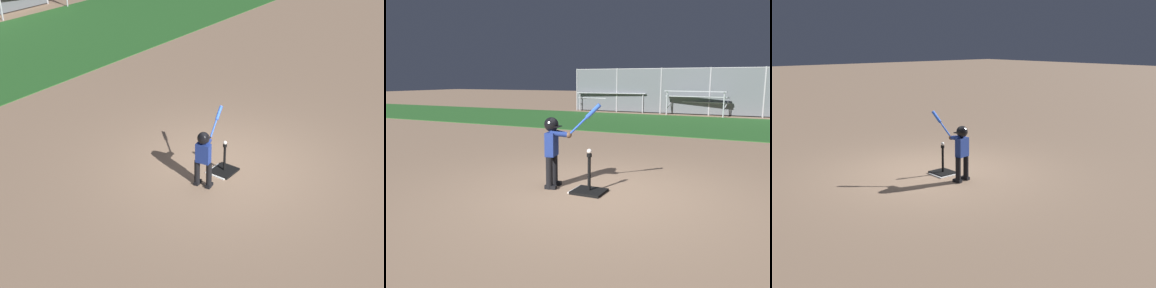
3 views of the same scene
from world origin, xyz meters
The scene contains 9 objects.
ground_plane centered at (0.00, 0.00, 0.00)m, with size 90.00×90.00×0.00m, color #93755B.
grass_outfield_strip centered at (0.00, 9.39, 0.01)m, with size 56.00×6.59×0.02m, color #286026.
backstop_fence centered at (0.00, 13.59, 1.18)m, with size 13.96×0.08×2.26m.
home_plate centered at (-0.23, -0.06, 0.01)m, with size 0.44×0.44×0.02m, color white.
batting_tee centered at (-0.17, -0.11, 0.07)m, with size 0.48×0.43×0.61m.
batter_child centered at (-0.80, -0.06, 0.72)m, with size 0.90×0.36×1.35m.
baseball centered at (-0.17, -0.11, 0.64)m, with size 0.07×0.07×0.07m, color white.
bleachers_left_center centered at (-4.97, 14.26, 0.49)m, with size 3.84×1.99×1.02m.
bleachers_right_center centered at (-0.45, 13.77, 0.58)m, with size 3.10×2.53×1.19m.
Camera 2 is at (2.04, -5.12, 1.70)m, focal length 35.00 mm.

